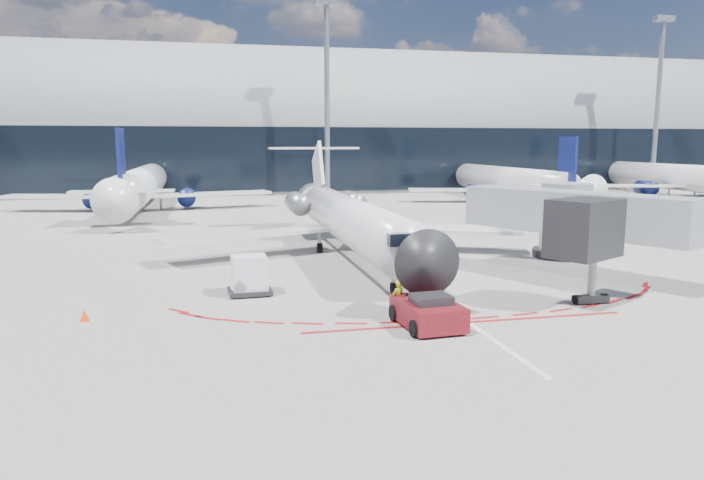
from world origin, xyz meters
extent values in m
plane|color=gray|center=(0.00, 0.00, 0.00)|extent=(260.00, 260.00, 0.00)
cube|color=silver|center=(0.00, 2.00, 0.01)|extent=(0.25, 40.00, 0.01)
cube|color=maroon|center=(0.00, -11.50, 0.01)|extent=(14.00, 0.25, 0.01)
cube|color=gray|center=(0.00, 65.00, 5.00)|extent=(150.00, 24.00, 10.00)
cylinder|color=gray|center=(0.00, 65.00, 10.00)|extent=(150.00, 24.00, 24.00)
cube|color=black|center=(0.00, 52.95, 5.00)|extent=(150.00, 0.20, 9.00)
cube|color=gray|center=(9.00, -4.50, 3.60)|extent=(8.22, 12.61, 2.30)
cube|color=black|center=(5.95, -10.24, 3.60)|extent=(3.86, 3.44, 2.60)
cylinder|color=slate|center=(6.75, -9.84, 1.20)|extent=(0.36, 0.36, 2.40)
cube|color=black|center=(6.75, -9.84, 0.22)|extent=(1.60, 0.60, 0.30)
cylinder|color=gray|center=(12.05, 1.24, 2.40)|extent=(3.20, 3.20, 4.80)
cylinder|color=black|center=(12.05, 1.24, 0.25)|extent=(4.00, 4.00, 0.50)
cylinder|color=slate|center=(5.00, 48.00, 12.50)|extent=(0.70, 0.70, 25.00)
cylinder|color=slate|center=(55.00, 48.00, 12.50)|extent=(0.70, 0.70, 25.00)
cylinder|color=silver|center=(-1.63, 3.61, 2.47)|extent=(2.84, 23.15, 2.84)
cone|color=black|center=(-1.63, -9.43, 2.47)|extent=(2.84, 2.95, 2.84)
cone|color=silver|center=(-1.63, 17.08, 2.47)|extent=(2.84, 3.79, 2.84)
cube|color=black|center=(-1.63, -7.75, 3.05)|extent=(1.79, 1.47, 0.58)
cube|color=silver|center=(-8.16, 5.19, 1.53)|extent=(11.27, 6.68, 0.33)
cube|color=silver|center=(4.89, 5.19, 1.53)|extent=(11.27, 6.68, 0.33)
cube|color=silver|center=(-1.63, 16.03, 5.00)|extent=(0.26, 4.94, 5.02)
cube|color=silver|center=(-1.63, 18.24, 6.89)|extent=(7.58, 1.68, 0.17)
cylinder|color=slate|center=(-3.79, 12.87, 2.74)|extent=(1.58, 3.58, 1.58)
cylinder|color=slate|center=(0.52, 12.87, 2.74)|extent=(1.58, 3.58, 1.58)
cylinder|color=black|center=(-1.63, -6.06, 0.29)|extent=(0.23, 0.59, 0.59)
cylinder|color=black|center=(-3.21, 6.25, 0.34)|extent=(0.32, 0.67, 0.67)
cylinder|color=black|center=(-0.06, 6.25, 0.34)|extent=(0.32, 0.67, 0.67)
cylinder|color=slate|center=(-1.63, -6.06, 0.58)|extent=(0.19, 0.19, 1.16)
cube|color=#540C0F|center=(-1.86, -11.69, 0.58)|extent=(2.31, 3.49, 0.95)
cube|color=black|center=(-1.84, -12.01, 1.21)|extent=(1.55, 1.35, 0.37)
cylinder|color=slate|center=(-2.01, -9.39, 0.37)|extent=(0.28, 2.73, 0.11)
cylinder|color=black|center=(-2.78, -12.91, 0.34)|extent=(0.34, 0.69, 0.67)
cylinder|color=black|center=(-0.79, -12.78, 0.34)|extent=(0.34, 0.69, 0.67)
cylinder|color=black|center=(-2.93, -10.60, 0.34)|extent=(0.34, 0.69, 0.67)
cylinder|color=black|center=(-0.94, -10.47, 0.34)|extent=(0.34, 0.69, 0.67)
imported|color=#C9DC17|center=(-2.69, -10.30, 0.83)|extent=(0.71, 0.60, 1.66)
cube|color=black|center=(-8.55, -4.64, 0.18)|extent=(2.15, 1.86, 0.23)
cube|color=white|center=(-8.55, -4.64, 1.11)|extent=(1.73, 1.63, 1.64)
cylinder|color=black|center=(-9.34, -5.36, 0.10)|extent=(0.11, 0.21, 0.21)
cylinder|color=black|center=(-7.70, -5.26, 0.10)|extent=(0.11, 0.21, 0.21)
cylinder|color=black|center=(-9.41, -4.02, 0.10)|extent=(0.11, 0.21, 0.21)
cylinder|color=black|center=(-7.77, -3.93, 0.10)|extent=(0.11, 0.21, 0.21)
cone|color=#FF3905|center=(-15.56, -7.85, 0.26)|extent=(0.37, 0.37, 0.52)
cone|color=#FF3905|center=(-1.21, -11.46, 0.27)|extent=(0.39, 0.39, 0.54)
camera|label=1|loc=(-10.20, -34.96, 7.39)|focal=32.00mm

